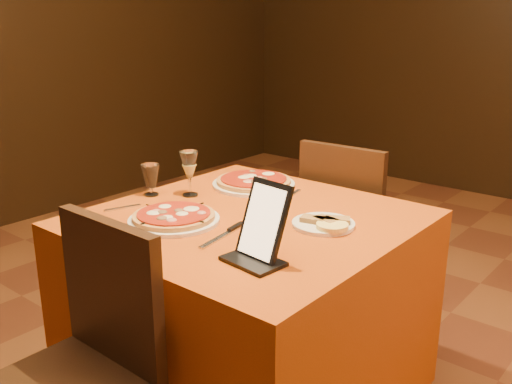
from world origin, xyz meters
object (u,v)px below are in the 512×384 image
Objects in this scene: main_table at (249,308)px; tablet at (264,221)px; pizza_near at (174,218)px; water_glass at (151,180)px; wine_glass at (190,173)px; chair_main_far at (357,230)px; pizza_far at (254,182)px.

main_table is 4.51× the size of tablet.
water_glass is at bearing 152.78° from pizza_near.
main_table is at bearing -7.20° from wine_glass.
chair_main_far is 2.54× the size of pizza_far.
chair_main_far is at bearing 65.31° from wine_glass.
tablet reaches higher than wine_glass.
chair_main_far is 2.78× the size of pizza_near.
tablet reaches higher than water_glass.
wine_glass is at bearing -111.78° from pizza_far.
water_glass is 0.79m from tablet.
chair_main_far is at bearing 61.07° from water_glass.
tablet reaches higher than chair_main_far.
wine_glass is (-0.36, 0.04, 0.47)m from main_table.
pizza_far is at bearing 68.22° from wine_glass.
wine_glass reaches higher than chair_main_far.
wine_glass is (-0.11, -0.28, 0.08)m from pizza_far.
water_glass reaches higher than pizza_far.
chair_main_far is 1.06m from water_glass.
chair_main_far reaches higher than pizza_near.
pizza_near is at bearing -54.59° from wine_glass.
chair_main_far is at bearing 80.54° from pizza_near.
pizza_near and pizza_far have the same top height.
pizza_far is 1.47× the size of tablet.
chair_main_far is 1.09m from pizza_near.
wine_glass is 0.16m from water_glass.
chair_main_far reaches higher than pizza_far.
pizza_near is at bearing -27.22° from water_glass.
pizza_far is at bearing 127.45° from main_table.
wine_glass reaches higher than water_glass.
chair_main_far is 4.79× the size of wine_glass.
tablet is at bearing -14.97° from water_glass.
pizza_far is 0.31m from wine_glass.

